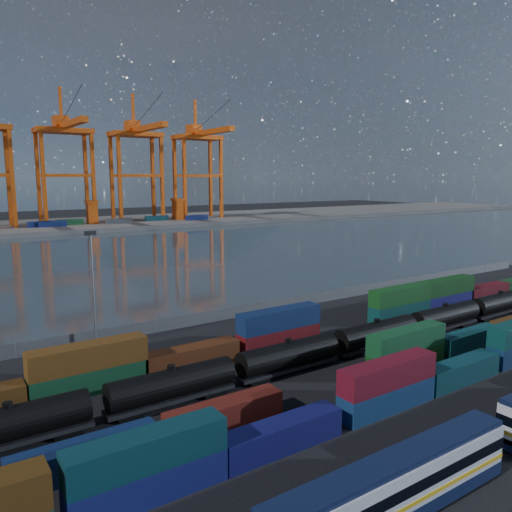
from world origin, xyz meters
TOP-DOWN VIEW (x-y plane):
  - ground at (0.00, 0.00)m, footprint 700.00×700.00m
  - harbor_water at (0.00, 105.00)m, footprint 700.00×700.00m
  - far_quay at (0.00, 210.00)m, footprint 700.00×70.00m
  - container_row_south at (-19.86, -9.92)m, footprint 139.91×2.47m
  - container_row_mid at (13.93, -3.70)m, footprint 142.03×2.45m
  - container_row_north at (-14.66, 11.72)m, footprint 142.40×2.62m
  - tanker_string at (-5.40, 3.48)m, footprint 91.78×3.07m
  - waterfront_fence at (-0.00, 28.00)m, footprint 160.12×0.12m
  - yard_light_mast at (-30.00, 26.00)m, footprint 1.60×0.40m
  - gantry_cranes at (-7.50, 203.26)m, footprint 200.26×48.50m
  - quay_containers at (-11.00, 195.46)m, footprint 172.58×10.99m
  - straddle_carriers at (-2.50, 200.00)m, footprint 140.00×7.00m

SIDE VIEW (x-z plane):
  - ground at x=0.00m, z-range 0.00..0.00m
  - harbor_water at x=0.00m, z-range 0.01..0.01m
  - far_quay at x=0.00m, z-range 0.00..2.00m
  - waterfront_fence at x=0.00m, z-range -0.10..2.10m
  - container_row_mid at x=13.93m, z-range -1.07..4.15m
  - tanker_string at x=-5.40m, z-range 0.01..4.40m
  - container_row_south at x=-19.86m, z-range -0.39..4.88m
  - container_row_north at x=-14.66m, z-range -0.35..5.24m
  - quay_containers at x=-11.00m, z-range 2.00..4.60m
  - straddle_carriers at x=-2.50m, z-range 2.27..13.37m
  - yard_light_mast at x=-30.00m, z-range 1.00..17.60m
  - gantry_cranes at x=-7.50m, z-range 7.42..73.09m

